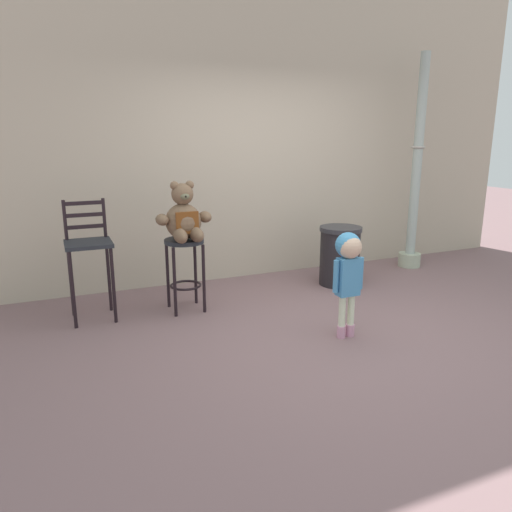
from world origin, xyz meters
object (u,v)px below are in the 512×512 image
Objects in this scene: trash_bin at (340,256)px; bar_chair_empty at (89,250)px; child_walking at (348,262)px; bar_stool_with_teddy at (185,260)px; lamppost at (415,187)px; teddy_bear at (184,219)px.

bar_chair_empty is at bearing 179.78° from trash_bin.
bar_chair_empty is at bearing 102.40° from child_walking.
bar_stool_with_teddy is at bearing -176.33° from trash_bin.
lamppost is 4.11m from bar_chair_empty.
lamppost is (3.20, 0.46, 0.13)m from teddy_bear.
bar_stool_with_teddy is 1.63m from child_walking.
bar_stool_with_teddy is 0.64× the size of bar_chair_empty.
teddy_bear is at bearing -90.00° from bar_stool_with_teddy.
teddy_bear is at bearing -10.31° from bar_chair_empty.
teddy_bear is at bearing 89.44° from child_walking.
lamppost is at bearing 4.21° from bar_chair_empty.
lamppost reaches higher than bar_chair_empty.
bar_chair_empty is (-0.88, 0.13, 0.15)m from bar_stool_with_teddy.
bar_stool_with_teddy is 0.27× the size of lamppost.
child_walking is (1.09, -1.20, 0.15)m from bar_stool_with_teddy.
teddy_bear reaches higher than child_walking.
bar_chair_empty is at bearing 169.69° from teddy_bear.
bar_stool_with_teddy is 3.28m from lamppost.
trash_bin is at bearing -0.22° from bar_chair_empty.
trash_bin is at bearing 3.67° from bar_stool_with_teddy.
bar_stool_with_teddy is at bearing -172.32° from lamppost.
lamppost is (3.20, 0.43, 0.54)m from bar_stool_with_teddy.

